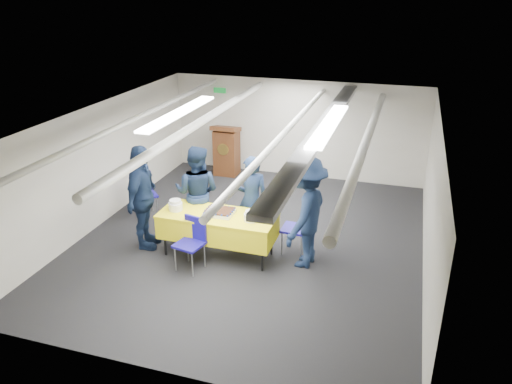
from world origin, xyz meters
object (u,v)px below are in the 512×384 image
at_px(chair_near, 192,238).
at_px(sailor_b, 197,192).
at_px(sailor_a, 251,200).
at_px(podium, 227,150).
at_px(chair_right, 299,225).
at_px(sailor_d, 305,213).
at_px(serving_table, 218,226).
at_px(chair_left, 144,190).
at_px(sheet_cake, 220,212).
at_px(sailor_c, 142,198).

xyz_separation_m(chair_near, sailor_b, (-0.35, 1.03, 0.34)).
bearing_deg(sailor_a, podium, -81.78).
bearing_deg(chair_right, podium, 127.96).
xyz_separation_m(chair_right, sailor_d, (0.16, -0.32, 0.40)).
height_order(serving_table, chair_left, chair_left).
xyz_separation_m(podium, sailor_a, (1.61, -3.06, 0.20)).
bearing_deg(serving_table, sailor_b, 137.86).
bearing_deg(chair_right, sailor_a, 168.97).
bearing_deg(sailor_b, podium, -82.42).
xyz_separation_m(sheet_cake, sailor_b, (-0.64, 0.53, 0.06)).
xyz_separation_m(sheet_cake, podium, (-1.26, 3.70, -0.20)).
distance_m(podium, sailor_c, 3.82).
bearing_deg(sailor_b, sheet_cake, 136.73).
bearing_deg(sailor_a, sailor_b, -13.25).
height_order(chair_right, sailor_a, sailor_a).
relative_size(sheet_cake, chair_near, 0.56).
xyz_separation_m(serving_table, chair_right, (1.30, 0.48, -0.03)).
bearing_deg(sailor_d, sailor_a, -106.12).
bearing_deg(chair_left, chair_right, -10.41).
bearing_deg(sailor_c, podium, -10.39).
distance_m(chair_right, chair_left, 3.37).
height_order(sheet_cake, podium, podium).
bearing_deg(sailor_c, sheet_cake, -94.13).
xyz_separation_m(sheet_cake, sailor_d, (1.43, 0.14, 0.12)).
height_order(chair_near, sailor_c, sailor_c).
relative_size(sheet_cake, sailor_b, 0.28).
bearing_deg(chair_near, chair_left, 138.12).
distance_m(sailor_a, sailor_b, 1.00).
distance_m(chair_right, sailor_c, 2.73).
bearing_deg(sailor_a, sailor_c, 3.84).
relative_size(serving_table, sailor_c, 1.06).
relative_size(sheet_cake, podium, 0.39).
height_order(podium, chair_left, podium).
distance_m(sheet_cake, sailor_a, 0.73).
relative_size(chair_left, sailor_b, 0.50).
xyz_separation_m(serving_table, chair_left, (-2.01, 1.09, -0.03)).
bearing_deg(chair_left, sailor_c, -60.39).
bearing_deg(serving_table, sheet_cake, 31.82).
bearing_deg(chair_near, sailor_b, 108.61).
relative_size(serving_table, chair_left, 2.27).
bearing_deg(chair_near, sailor_d, 20.61).
relative_size(sheet_cake, sailor_a, 0.30).
bearing_deg(sailor_c, serving_table, -94.82).
bearing_deg(chair_left, sailor_a, -10.18).
height_order(sailor_b, sailor_d, sailor_d).
relative_size(podium, sailor_b, 0.72).
height_order(serving_table, sailor_a, sailor_a).
height_order(chair_near, sailor_d, sailor_d).
height_order(sheet_cake, sailor_c, sailor_c).
xyz_separation_m(chair_right, sailor_b, (-1.91, 0.07, 0.34)).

